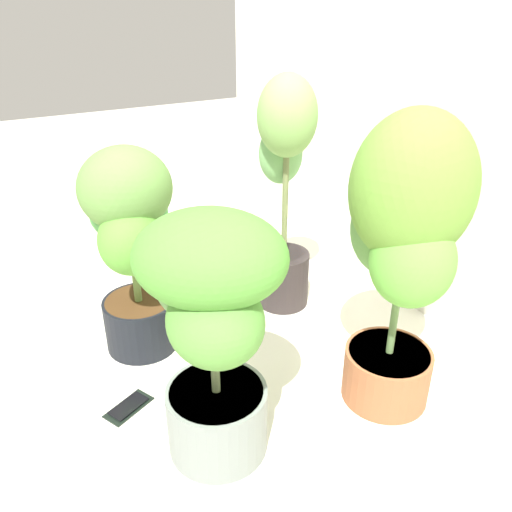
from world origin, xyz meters
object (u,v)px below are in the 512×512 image
(potted_plant_front_right, at_px, (212,315))
(potted_plant_front_left, at_px, (131,234))
(cell_phone, at_px, (129,407))
(potted_plant_back_right, at_px, (404,239))
(floor_fan, at_px, (180,242))
(potted_plant_back_left, at_px, (284,181))

(potted_plant_front_right, height_order, potted_plant_front_left, potted_plant_front_left)
(potted_plant_front_left, bearing_deg, cell_phone, -24.54)
(potted_plant_back_right, bearing_deg, floor_fan, -161.37)
(floor_fan, bearing_deg, potted_plant_front_right, -0.48)
(potted_plant_back_left, distance_m, floor_fan, 0.53)
(cell_phone, height_order, floor_fan, floor_fan)
(potted_plant_front_right, distance_m, cell_phone, 0.52)
(potted_plant_back_right, height_order, potted_plant_front_left, potted_plant_back_right)
(cell_phone, xyz_separation_m, floor_fan, (-0.62, 0.40, 0.18))
(potted_plant_back_left, xyz_separation_m, potted_plant_front_left, (0.03, -0.57, -0.07))
(potted_plant_back_left, bearing_deg, floor_fan, -135.61)
(potted_plant_front_left, height_order, cell_phone, potted_plant_front_left)
(potted_plant_back_left, bearing_deg, potted_plant_front_right, -42.69)
(potted_plant_front_right, xyz_separation_m, potted_plant_front_left, (-0.54, -0.05, -0.00))
(potted_plant_back_right, relative_size, cell_phone, 5.43)
(potted_plant_back_right, height_order, cell_phone, potted_plant_back_right)
(potted_plant_back_right, bearing_deg, cell_phone, -112.40)
(potted_plant_front_right, relative_size, potted_plant_front_left, 0.98)
(cell_phone, bearing_deg, potted_plant_front_left, 127.85)
(potted_plant_back_right, height_order, potted_plant_back_left, potted_plant_back_right)
(potted_plant_back_right, distance_m, potted_plant_front_left, 0.83)
(potted_plant_back_left, bearing_deg, potted_plant_front_left, -87.44)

